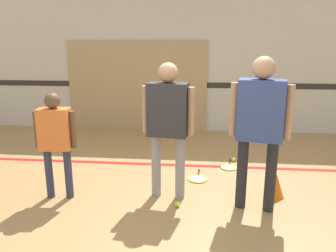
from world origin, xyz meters
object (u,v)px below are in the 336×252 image
(tennis_ball_by_spare_racket, at_px, (234,160))
(training_cone, at_px, (276,186))
(tennis_ball_near_instructor, at_px, (177,204))
(racket_spare_on_floor, at_px, (229,167))
(person_student_right, at_px, (260,118))
(racket_second_spare, at_px, (198,178))
(person_instructor, at_px, (168,117))
(person_student_left, at_px, (55,135))

(tennis_ball_by_spare_racket, bearing_deg, training_cone, -72.22)
(training_cone, bearing_deg, tennis_ball_by_spare_racket, 107.78)
(tennis_ball_near_instructor, height_order, training_cone, training_cone)
(training_cone, bearing_deg, racket_spare_on_floor, 117.20)
(person_student_right, height_order, tennis_ball_near_instructor, person_student_right)
(tennis_ball_near_instructor, bearing_deg, person_student_right, 3.88)
(training_cone, bearing_deg, racket_second_spare, 154.42)
(person_instructor, relative_size, tennis_ball_by_spare_racket, 25.87)
(person_student_left, bearing_deg, training_cone, 0.84)
(person_instructor, height_order, person_student_right, person_student_right)
(person_instructor, height_order, racket_second_spare, person_instructor)
(racket_second_spare, distance_m, tennis_ball_near_instructor, 0.89)
(person_student_right, distance_m, tennis_ball_near_instructor, 1.42)
(person_student_right, height_order, tennis_ball_by_spare_racket, person_student_right)
(person_student_left, xyz_separation_m, racket_spare_on_floor, (2.25, 1.24, -0.83))
(person_student_left, height_order, training_cone, person_student_left)
(person_student_right, xyz_separation_m, racket_second_spare, (-0.68, 0.80, -1.10))
(racket_spare_on_floor, xyz_separation_m, tennis_ball_near_instructor, (-0.73, -1.36, 0.02))
(person_instructor, xyz_separation_m, racket_spare_on_floor, (0.87, 1.09, -1.05))
(person_student_left, bearing_deg, tennis_ball_near_instructor, -9.13)
(racket_second_spare, distance_m, training_cone, 1.11)
(racket_second_spare, height_order, tennis_ball_by_spare_racket, tennis_ball_by_spare_racket)
(person_instructor, distance_m, person_student_left, 1.40)
(racket_spare_on_floor, relative_size, tennis_ball_by_spare_racket, 7.67)
(person_student_right, bearing_deg, tennis_ball_by_spare_racket, -75.01)
(person_instructor, relative_size, training_cone, 5.43)
(racket_spare_on_floor, distance_m, racket_second_spare, 0.70)
(racket_second_spare, bearing_deg, person_instructor, 150.40)
(racket_spare_on_floor, height_order, training_cone, training_cone)
(person_instructor, bearing_deg, person_student_left, -165.91)
(person_instructor, xyz_separation_m, tennis_ball_by_spare_racket, (0.97, 1.37, -1.02))
(person_student_right, height_order, racket_second_spare, person_student_right)
(person_student_left, relative_size, tennis_ball_near_instructor, 20.46)
(person_student_right, relative_size, training_cone, 5.70)
(person_student_left, bearing_deg, person_instructor, 1.72)
(tennis_ball_near_instructor, distance_m, tennis_ball_by_spare_racket, 1.84)
(person_instructor, height_order, tennis_ball_near_instructor, person_instructor)
(person_student_left, xyz_separation_m, racket_second_spare, (1.75, 0.74, -0.83))
(person_student_left, relative_size, training_cone, 4.30)
(person_instructor, xyz_separation_m, tennis_ball_near_instructor, (0.14, -0.27, -1.02))
(person_instructor, relative_size, racket_spare_on_floor, 3.37)
(racket_second_spare, xyz_separation_m, tennis_ball_by_spare_racket, (0.59, 0.78, 0.02))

